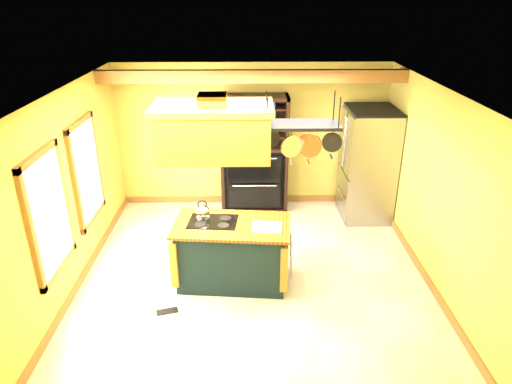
{
  "coord_description": "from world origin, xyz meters",
  "views": [
    {
      "loc": [
        -0.07,
        -5.73,
        3.86
      ],
      "look_at": [
        0.03,
        0.3,
        1.18
      ],
      "focal_mm": 32.0,
      "sensor_mm": 36.0,
      "label": 1
    }
  ],
  "objects_px": {
    "refrigerator": "(367,166)",
    "range_hood": "(213,130)",
    "kitchen_island": "(232,252)",
    "pot_rack": "(301,132)",
    "hutch": "(254,166)"
  },
  "relations": [
    {
      "from": "refrigerator",
      "to": "range_hood",
      "type": "bearing_deg",
      "value": -140.76
    },
    {
      "from": "kitchen_island",
      "to": "pot_rack",
      "type": "bearing_deg",
      "value": 5.26
    },
    {
      "from": "range_hood",
      "to": "refrigerator",
      "type": "distance_m",
      "value": 3.55
    },
    {
      "from": "range_hood",
      "to": "pot_rack",
      "type": "xyz_separation_m",
      "value": [
        1.1,
        0.0,
        -0.03
      ]
    },
    {
      "from": "kitchen_island",
      "to": "pot_rack",
      "type": "height_order",
      "value": "pot_rack"
    },
    {
      "from": "hutch",
      "to": "range_hood",
      "type": "bearing_deg",
      "value": -102.42
    },
    {
      "from": "kitchen_island",
      "to": "refrigerator",
      "type": "distance_m",
      "value": 3.2
    },
    {
      "from": "pot_rack",
      "to": "hutch",
      "type": "bearing_deg",
      "value": 102.9
    },
    {
      "from": "pot_rack",
      "to": "hutch",
      "type": "relative_size",
      "value": 0.47
    },
    {
      "from": "refrigerator",
      "to": "hutch",
      "type": "xyz_separation_m",
      "value": [
        -2.02,
        0.36,
        -0.11
      ]
    },
    {
      "from": "kitchen_island",
      "to": "range_hood",
      "type": "distance_m",
      "value": 1.8
    },
    {
      "from": "pot_rack",
      "to": "range_hood",
      "type": "bearing_deg",
      "value": -179.86
    },
    {
      "from": "range_hood",
      "to": "pot_rack",
      "type": "distance_m",
      "value": 1.1
    },
    {
      "from": "kitchen_island",
      "to": "pot_rack",
      "type": "distance_m",
      "value": 1.97
    },
    {
      "from": "kitchen_island",
      "to": "refrigerator",
      "type": "xyz_separation_m",
      "value": [
        2.37,
        2.09,
        0.49
      ]
    }
  ]
}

